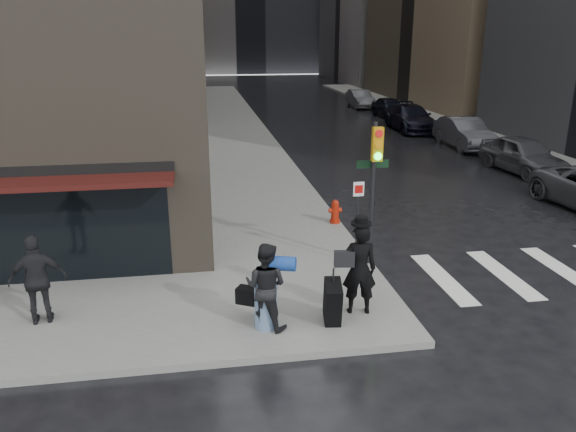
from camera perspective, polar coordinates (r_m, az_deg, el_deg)
name	(u,v)px	position (r m, az deg, el deg)	size (l,w,h in m)	color
ground	(311,308)	(12.39, 2.30, -9.32)	(140.00, 140.00, 0.00)	black
sidewalk_left	(230,121)	(38.25, -5.91, 9.57)	(4.00, 50.00, 0.15)	slate
sidewalk_right	(422,116)	(41.31, 13.41, 9.81)	(3.00, 50.00, 0.15)	slate
man_overcoat	(354,274)	(11.51, 6.71, -5.90)	(1.23, 1.04, 2.13)	black
man_jeans	(266,286)	(10.97, -2.29, -7.09)	(1.19, 1.10, 1.77)	black
man_greycoat	(38,280)	(12.17, -24.07, -5.93)	(1.15, 0.63, 1.85)	black
traffic_light	(373,175)	(13.64, 8.62, 4.10)	(0.89, 0.40, 3.57)	black
fire_hydrant	(335,213)	(17.21, 4.80, 0.35)	(0.40, 0.32, 0.73)	#A01C09
parked_car_1	(523,155)	(25.98, 22.77, 5.76)	(1.82, 4.51, 1.54)	#48484D
parked_car_2	(464,133)	(30.78, 17.46, 8.07)	(1.63, 4.67, 1.54)	#424247
parked_car_3	(411,118)	(35.50, 12.35, 9.72)	(2.14, 5.28, 1.53)	black
parked_car_4	(390,107)	(40.90, 10.28, 10.81)	(1.64, 4.07, 1.39)	black
parked_car_5	(360,99)	(46.01, 7.32, 11.73)	(1.47, 4.20, 1.38)	#515257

